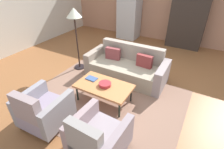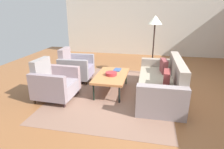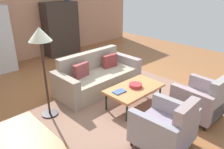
{
  "view_description": "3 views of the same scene",
  "coord_description": "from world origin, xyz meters",
  "px_view_note": "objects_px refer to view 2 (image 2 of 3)",
  "views": [
    {
      "loc": [
        1.53,
        -3.37,
        2.6
      ],
      "look_at": [
        -0.04,
        -0.62,
        0.62
      ],
      "focal_mm": 27.91,
      "sensor_mm": 36.0,
      "label": 1
    },
    {
      "loc": [
        3.93,
        0.04,
        1.88
      ],
      "look_at": [
        0.16,
        -0.74,
        0.54
      ],
      "focal_mm": 30.16,
      "sensor_mm": 36.0,
      "label": 2
    },
    {
      "loc": [
        -3.25,
        -3.37,
        2.42
      ],
      "look_at": [
        -0.33,
        -0.36,
        0.63
      ],
      "focal_mm": 35.07,
      "sensor_mm": 36.0,
      "label": 3
    }
  ],
  "objects_px": {
    "couch": "(163,84)",
    "armchair_left": "(75,68)",
    "book_stack": "(117,70)",
    "fruit_bowl": "(111,74)",
    "armchair_right": "(53,84)",
    "coffee_table": "(111,76)",
    "floor_lamp": "(155,26)"
  },
  "relations": [
    {
      "from": "couch",
      "to": "armchair_left",
      "type": "relative_size",
      "value": 2.4
    },
    {
      "from": "couch",
      "to": "book_stack",
      "type": "xyz_separation_m",
      "value": [
        -0.37,
        -1.11,
        0.15
      ]
    },
    {
      "from": "couch",
      "to": "armchair_left",
      "type": "xyz_separation_m",
      "value": [
        -0.6,
        -2.35,
        0.06
      ]
    },
    {
      "from": "fruit_bowl",
      "to": "armchair_right",
      "type": "bearing_deg",
      "value": -64.05
    },
    {
      "from": "coffee_table",
      "to": "floor_lamp",
      "type": "bearing_deg",
      "value": 147.29
    },
    {
      "from": "armchair_left",
      "to": "armchair_right",
      "type": "distance_m",
      "value": 1.19
    },
    {
      "from": "armchair_left",
      "to": "book_stack",
      "type": "xyz_separation_m",
      "value": [
        0.22,
        1.24,
        0.09
      ]
    },
    {
      "from": "coffee_table",
      "to": "armchair_right",
      "type": "xyz_separation_m",
      "value": [
        0.6,
        -1.17,
        -0.05
      ]
    },
    {
      "from": "floor_lamp",
      "to": "fruit_bowl",
      "type": "bearing_deg",
      "value": -32.18
    },
    {
      "from": "fruit_bowl",
      "to": "floor_lamp",
      "type": "distance_m",
      "value": 2.0
    },
    {
      "from": "armchair_left",
      "to": "floor_lamp",
      "type": "distance_m",
      "value": 2.52
    },
    {
      "from": "book_stack",
      "to": "armchair_left",
      "type": "bearing_deg",
      "value": -100.26
    },
    {
      "from": "armchair_right",
      "to": "fruit_bowl",
      "type": "xyz_separation_m",
      "value": [
        -0.57,
        1.17,
        0.12
      ]
    },
    {
      "from": "couch",
      "to": "book_stack",
      "type": "height_order",
      "value": "couch"
    },
    {
      "from": "coffee_table",
      "to": "floor_lamp",
      "type": "xyz_separation_m",
      "value": [
        -1.45,
        0.93,
        1.06
      ]
    },
    {
      "from": "book_stack",
      "to": "floor_lamp",
      "type": "distance_m",
      "value": 1.71
    },
    {
      "from": "armchair_right",
      "to": "floor_lamp",
      "type": "height_order",
      "value": "floor_lamp"
    },
    {
      "from": "armchair_right",
      "to": "fruit_bowl",
      "type": "distance_m",
      "value": 1.3
    },
    {
      "from": "couch",
      "to": "floor_lamp",
      "type": "bearing_deg",
      "value": 9.5
    },
    {
      "from": "coffee_table",
      "to": "book_stack",
      "type": "height_order",
      "value": "book_stack"
    },
    {
      "from": "fruit_bowl",
      "to": "book_stack",
      "type": "height_order",
      "value": "fruit_bowl"
    },
    {
      "from": "armchair_right",
      "to": "book_stack",
      "type": "height_order",
      "value": "armchair_right"
    },
    {
      "from": "armchair_right",
      "to": "couch",
      "type": "bearing_deg",
      "value": 106.29
    },
    {
      "from": "armchair_left",
      "to": "fruit_bowl",
      "type": "distance_m",
      "value": 1.33
    },
    {
      "from": "armchair_left",
      "to": "floor_lamp",
      "type": "relative_size",
      "value": 0.51
    },
    {
      "from": "coffee_table",
      "to": "armchair_left",
      "type": "bearing_deg",
      "value": -117.07
    },
    {
      "from": "floor_lamp",
      "to": "armchair_right",
      "type": "bearing_deg",
      "value": -45.71
    },
    {
      "from": "book_stack",
      "to": "floor_lamp",
      "type": "relative_size",
      "value": 0.15
    },
    {
      "from": "couch",
      "to": "armchair_right",
      "type": "distance_m",
      "value": 2.43
    },
    {
      "from": "armchair_left",
      "to": "book_stack",
      "type": "distance_m",
      "value": 1.26
    },
    {
      "from": "couch",
      "to": "coffee_table",
      "type": "relative_size",
      "value": 1.76
    },
    {
      "from": "floor_lamp",
      "to": "armchair_left",
      "type": "bearing_deg",
      "value": -67.89
    }
  ]
}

